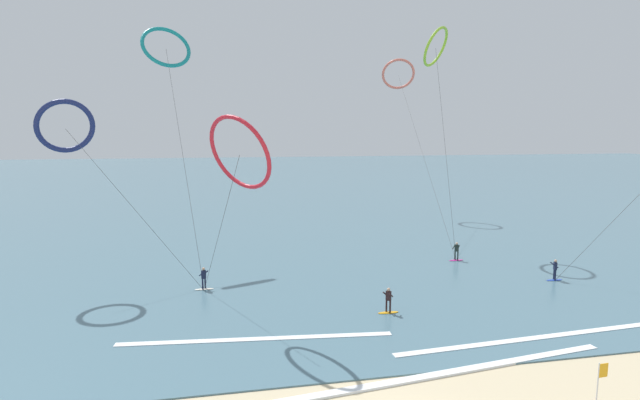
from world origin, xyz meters
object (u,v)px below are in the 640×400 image
(kite_crimson, at_px, (240,153))
(kite_teal, at_px, (166,47))
(surfer_magenta, at_px, (456,253))
(kite_lime, at_px, (436,47))
(kite_coral, at_px, (398,74))
(surfer_amber, at_px, (388,302))
(surfer_cobalt, at_px, (555,271))
(kite_navy, at_px, (65,126))
(beach_flag, at_px, (600,380))
(surfer_ivory, at_px, (204,280))

(kite_crimson, height_order, kite_teal, kite_teal)
(surfer_magenta, xyz_separation_m, kite_lime, (0.66, 7.45, 19.44))
(surfer_magenta, height_order, kite_coral, kite_coral)
(surfer_amber, relative_size, kite_teal, 0.08)
(surfer_cobalt, bearing_deg, kite_coral, -161.41)
(surfer_cobalt, xyz_separation_m, surfer_magenta, (-4.87, 7.11, 0.00))
(surfer_cobalt, distance_m, kite_coral, 38.97)
(surfer_magenta, xyz_separation_m, surfer_amber, (-10.44, -11.26, 0.00))
(kite_navy, distance_m, kite_coral, 45.99)
(surfer_magenta, xyz_separation_m, kite_crimson, (-19.80, -11.20, 9.76))
(kite_crimson, bearing_deg, kite_coral, -72.67)
(kite_crimson, relative_size, kite_coral, 0.44)
(surfer_amber, bearing_deg, beach_flag, -19.66)
(kite_coral, bearing_deg, kite_lime, 94.43)
(kite_lime, relative_size, beach_flag, 9.35)
(surfer_cobalt, bearing_deg, kite_navy, -83.16)
(beach_flag, bearing_deg, surfer_magenta, 76.84)
(surfer_cobalt, relative_size, beach_flag, 0.71)
(surfer_amber, bearing_deg, kite_lime, 108.99)
(kite_crimson, bearing_deg, kite_teal, -24.42)
(kite_teal, relative_size, kite_navy, 1.52)
(surfer_ivory, relative_size, surfer_amber, 1.00)
(surfer_amber, xyz_separation_m, kite_navy, (-21.81, 10.73, 11.39))
(surfer_magenta, relative_size, kite_teal, 0.08)
(surfer_magenta, bearing_deg, kite_lime, -41.81)
(kite_lime, bearing_deg, surfer_cobalt, 61.18)
(kite_coral, bearing_deg, surfer_ivory, 63.42)
(surfer_magenta, xyz_separation_m, beach_flag, (-5.62, -24.03, 0.77))
(surfer_amber, distance_m, kite_crimson, 13.53)
(surfer_magenta, distance_m, kite_crimson, 24.76)
(surfer_cobalt, bearing_deg, kite_lime, -146.97)
(kite_teal, xyz_separation_m, kite_navy, (-6.54, -9.34, -7.41))
(surfer_amber, height_order, beach_flag, beach_flag)
(surfer_cobalt, xyz_separation_m, beach_flag, (-10.49, -16.92, 0.77))
(kite_crimson, height_order, kite_coral, kite_coral)
(surfer_ivory, height_order, kite_coral, kite_coral)
(surfer_amber, relative_size, kite_navy, 0.12)
(surfer_cobalt, distance_m, surfer_ivory, 27.47)
(kite_lime, bearing_deg, surfer_amber, 14.37)
(kite_lime, bearing_deg, surfer_magenta, 40.00)
(kite_lime, xyz_separation_m, beach_flag, (-6.27, -31.48, -18.67))
(surfer_magenta, xyz_separation_m, kite_navy, (-32.25, -0.53, 11.39))
(kite_crimson, distance_m, kite_coral, 45.81)
(surfer_amber, relative_size, kite_crimson, 0.13)
(surfer_magenta, relative_size, kite_crimson, 0.13)
(kite_navy, height_order, beach_flag, kite_navy)
(kite_crimson, bearing_deg, surfer_magenta, -101.36)
(surfer_cobalt, relative_size, kite_lime, 0.08)
(surfer_amber, xyz_separation_m, kite_teal, (-15.27, 20.07, 18.80))
(kite_crimson, relative_size, kite_teal, 0.59)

